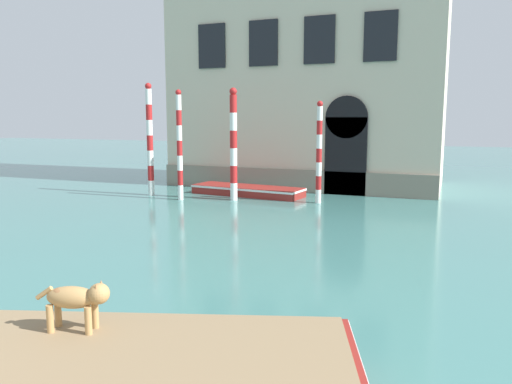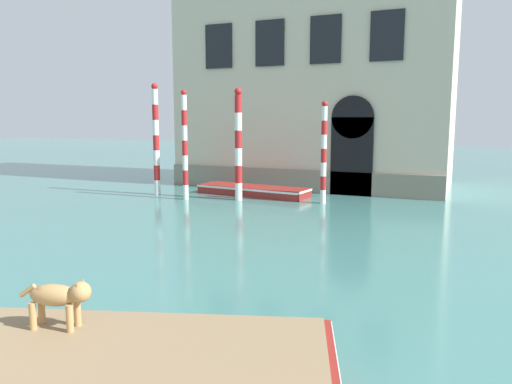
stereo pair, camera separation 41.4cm
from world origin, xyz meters
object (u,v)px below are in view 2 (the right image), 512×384
(mooring_pole_0, at_px, (185,145))
(mooring_pole_2, at_px, (238,144))
(boat_moored_near_palazzo, at_px, (253,190))
(dog_on_deck, at_px, (59,296))
(mooring_pole_1, at_px, (156,139))
(mooring_pole_3, at_px, (324,152))
(boat_foreground, at_px, (58,370))

(mooring_pole_0, xyz_separation_m, mooring_pole_2, (1.96, 0.70, 0.04))
(boat_moored_near_palazzo, bearing_deg, mooring_pole_2, -83.53)
(dog_on_deck, bearing_deg, boat_moored_near_palazzo, 89.81)
(mooring_pole_2, bearing_deg, dog_on_deck, -73.67)
(mooring_pole_0, distance_m, mooring_pole_2, 2.09)
(dog_on_deck, relative_size, boat_moored_near_palazzo, 0.18)
(mooring_pole_0, relative_size, mooring_pole_2, 0.99)
(mooring_pole_1, height_order, mooring_pole_3, mooring_pole_1)
(dog_on_deck, bearing_deg, mooring_pole_3, 77.49)
(mooring_pole_0, bearing_deg, mooring_pole_1, 161.75)
(boat_foreground, distance_m, mooring_pole_2, 14.14)
(mooring_pole_3, bearing_deg, boat_foreground, -86.42)
(boat_moored_near_palazzo, height_order, mooring_pole_2, mooring_pole_2)
(boat_moored_near_palazzo, distance_m, mooring_pole_0, 3.45)
(dog_on_deck, relative_size, mooring_pole_0, 0.21)
(dog_on_deck, height_order, mooring_pole_2, mooring_pole_2)
(mooring_pole_1, height_order, mooring_pole_2, mooring_pole_1)
(dog_on_deck, xyz_separation_m, mooring_pole_0, (-5.79, 12.35, 1.08))
(mooring_pole_1, bearing_deg, dog_on_deck, -59.87)
(dog_on_deck, distance_m, mooring_pole_1, 14.98)
(mooring_pole_1, bearing_deg, mooring_pole_0, -18.25)
(dog_on_deck, xyz_separation_m, mooring_pole_2, (-3.82, 13.05, 1.11))
(mooring_pole_2, xyz_separation_m, mooring_pole_3, (3.23, 0.54, -0.26))
(boat_foreground, distance_m, mooring_pole_0, 14.19)
(boat_moored_near_palazzo, distance_m, mooring_pole_1, 4.50)
(mooring_pole_3, bearing_deg, boat_moored_near_palazzo, 165.52)
(dog_on_deck, bearing_deg, boat_foreground, -66.73)
(boat_moored_near_palazzo, relative_size, mooring_pole_3, 1.28)
(boat_foreground, relative_size, dog_on_deck, 7.40)
(mooring_pole_1, distance_m, mooring_pole_3, 6.94)
(boat_foreground, relative_size, mooring_pole_1, 1.45)
(boat_foreground, height_order, mooring_pole_3, mooring_pole_3)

